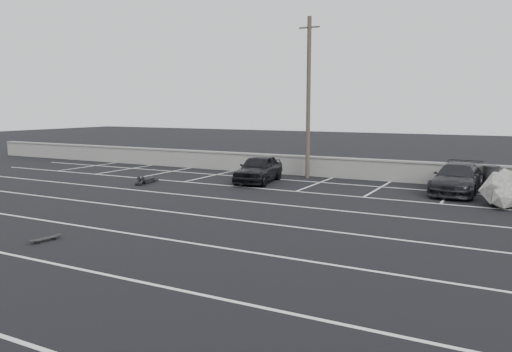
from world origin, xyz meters
The scene contains 9 objects.
ground centered at (0.00, 0.00, 0.00)m, with size 120.00×120.00×0.00m, color black.
seawall centered at (0.00, 14.00, 0.55)m, with size 50.00×0.45×1.06m.
stall_lines centered at (-0.08, 4.41, 0.00)m, with size 36.00×20.05×0.01m.
car_left centered at (-1.71, 10.67, 0.67)m, with size 1.59×3.95×1.35m, color black.
car_right centered at (7.27, 11.83, 0.64)m, with size 1.80×4.42×1.28m, color black.
utility_pole centered at (-0.17, 13.20, 4.13)m, with size 1.09×0.22×8.16m.
trash_bin centered at (8.48, 13.60, 0.55)m, with size 0.81×0.81×1.07m.
person centered at (-6.43, 8.00, 0.21)m, with size 1.31×2.24×0.42m, color black, non-canonical shape.
skateboard centered at (-1.88, -1.72, 0.07)m, with size 0.30×0.75×0.09m.
Camera 1 is at (9.52, -10.81, 3.68)m, focal length 35.00 mm.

